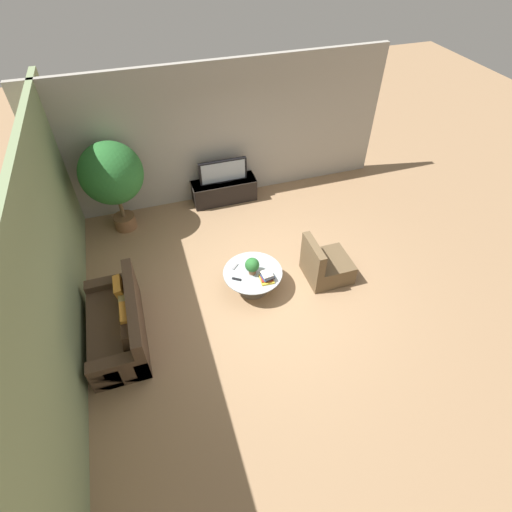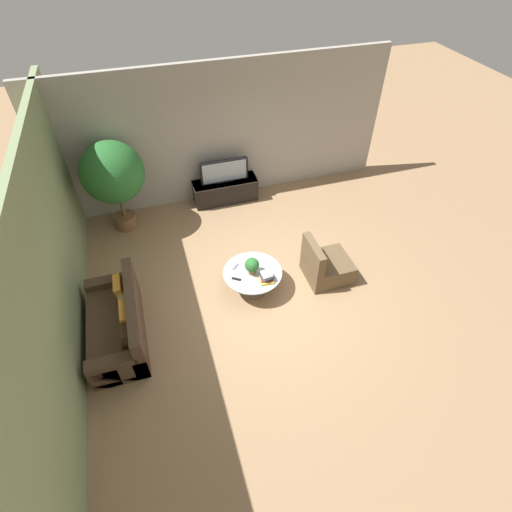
# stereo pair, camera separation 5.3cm
# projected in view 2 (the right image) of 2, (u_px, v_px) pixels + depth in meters

# --- Properties ---
(ground_plane) EXTENTS (24.00, 24.00, 0.00)m
(ground_plane) POSITION_uv_depth(u_px,v_px,m) (269.00, 289.00, 7.32)
(ground_plane) COLOR #9E7A56
(back_wall_stone) EXTENTS (7.40, 0.12, 3.00)m
(back_wall_stone) POSITION_uv_depth(u_px,v_px,m) (222.00, 133.00, 8.53)
(back_wall_stone) COLOR #A39E93
(back_wall_stone) RESTS_ON ground
(side_wall_left) EXTENTS (0.12, 7.40, 3.00)m
(side_wall_left) POSITION_uv_depth(u_px,v_px,m) (52.00, 260.00, 5.72)
(side_wall_left) COLOR gray
(side_wall_left) RESTS_ON ground
(media_console) EXTENTS (1.47, 0.50, 0.52)m
(media_console) POSITION_uv_depth(u_px,v_px,m) (225.00, 190.00, 9.15)
(media_console) COLOR black
(media_console) RESTS_ON ground
(television) EXTENTS (1.07, 0.13, 0.52)m
(television) POSITION_uv_depth(u_px,v_px,m) (224.00, 171.00, 8.80)
(television) COLOR black
(television) RESTS_ON media_console
(coffee_table) EXTENTS (1.05, 1.05, 0.41)m
(coffee_table) POSITION_uv_depth(u_px,v_px,m) (253.00, 277.00, 7.15)
(coffee_table) COLOR #756656
(coffee_table) RESTS_ON ground
(couch_by_wall) EXTENTS (0.84, 1.83, 0.84)m
(couch_by_wall) POSITION_uv_depth(u_px,v_px,m) (119.00, 324.00, 6.39)
(couch_by_wall) COLOR #4C3828
(couch_by_wall) RESTS_ON ground
(armchair_wicker) EXTENTS (0.80, 0.76, 0.86)m
(armchair_wicker) POSITION_uv_depth(u_px,v_px,m) (325.00, 266.00, 7.37)
(armchair_wicker) COLOR brown
(armchair_wicker) RESTS_ON ground
(potted_palm_tall) EXTENTS (1.22, 1.22, 1.95)m
(potted_palm_tall) POSITION_uv_depth(u_px,v_px,m) (113.00, 174.00, 7.73)
(potted_palm_tall) COLOR brown
(potted_palm_tall) RESTS_ON ground
(potted_plant_tabletop) EXTENTS (0.25, 0.25, 0.33)m
(potted_plant_tabletop) POSITION_uv_depth(u_px,v_px,m) (252.00, 265.00, 6.92)
(potted_plant_tabletop) COLOR brown
(potted_plant_tabletop) RESTS_ON coffee_table
(book_stack) EXTENTS (0.26, 0.28, 0.13)m
(book_stack) POSITION_uv_depth(u_px,v_px,m) (267.00, 277.00, 6.90)
(book_stack) COLOR gold
(book_stack) RESTS_ON coffee_table
(remote_black) EXTENTS (0.16, 0.12, 0.02)m
(remote_black) POSITION_uv_depth(u_px,v_px,m) (236.00, 279.00, 6.93)
(remote_black) COLOR black
(remote_black) RESTS_ON coffee_table
(remote_silver) EXTENTS (0.14, 0.14, 0.02)m
(remote_silver) POSITION_uv_depth(u_px,v_px,m) (235.00, 266.00, 7.15)
(remote_silver) COLOR gray
(remote_silver) RESTS_ON coffee_table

